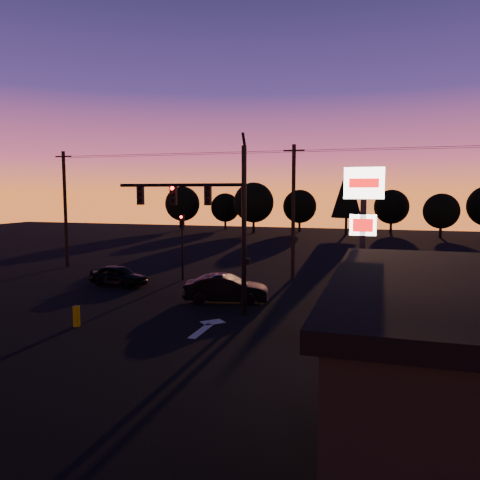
# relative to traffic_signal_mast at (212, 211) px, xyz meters

# --- Properties ---
(ground) EXTENTS (120.00, 120.00, 0.00)m
(ground) POSITION_rel_traffic_signal_mast_xyz_m (0.10, -3.99, -4.94)
(ground) COLOR black
(ground) RESTS_ON ground
(lane_arrow) EXTENTS (1.20, 3.10, 0.01)m
(lane_arrow) POSITION_rel_traffic_signal_mast_xyz_m (0.60, -2.33, -4.93)
(lane_arrow) COLOR beige
(lane_arrow) RESTS_ON ground
(traffic_signal_mast) EXTENTS (6.79, 0.52, 8.58)m
(traffic_signal_mast) POSITION_rel_traffic_signal_mast_xyz_m (0.00, 0.00, 0.00)
(traffic_signal_mast) COLOR black
(traffic_signal_mast) RESTS_ON ground
(secondary_signal) EXTENTS (0.30, 0.31, 4.35)m
(secondary_signal) POSITION_rel_traffic_signal_mast_xyz_m (-4.90, 7.49, -2.07)
(secondary_signal) COLOR black
(secondary_signal) RESTS_ON ground
(pylon_sign) EXTENTS (1.50, 0.28, 6.80)m
(pylon_sign) POSITION_rel_traffic_signal_mast_xyz_m (7.10, -2.49, -0.02)
(pylon_sign) COLOR black
(pylon_sign) RESTS_ON ground
(utility_pole_0) EXTENTS (1.40, 0.26, 9.00)m
(utility_pole_0) POSITION_rel_traffic_signal_mast_xyz_m (-15.90, 10.01, -0.34)
(utility_pole_0) COLOR black
(utility_pole_0) RESTS_ON ground
(utility_pole_1) EXTENTS (1.40, 0.26, 9.00)m
(utility_pole_1) POSITION_rel_traffic_signal_mast_xyz_m (2.10, 10.01, -0.34)
(utility_pole_1) COLOR black
(utility_pole_1) RESTS_ON ground
(power_wires) EXTENTS (36.00, 1.22, 0.07)m
(power_wires) POSITION_rel_traffic_signal_mast_xyz_m (2.10, 10.01, 3.63)
(power_wires) COLOR black
(power_wires) RESTS_ON ground
(bollard) EXTENTS (0.30, 0.30, 0.90)m
(bollard) POSITION_rel_traffic_signal_mast_xyz_m (-4.89, -3.93, -4.49)
(bollard) COLOR #B1A100
(bollard) RESTS_ON ground
(tree_0) EXTENTS (5.36, 5.36, 6.74)m
(tree_0) POSITION_rel_traffic_signal_mast_xyz_m (-21.90, 46.01, -0.88)
(tree_0) COLOR black
(tree_0) RESTS_ON ground
(tree_1) EXTENTS (4.54, 4.54, 5.71)m
(tree_1) POSITION_rel_traffic_signal_mast_xyz_m (-15.90, 49.01, -1.50)
(tree_1) COLOR black
(tree_1) RESTS_ON ground
(tree_2) EXTENTS (5.77, 5.78, 7.26)m
(tree_2) POSITION_rel_traffic_signal_mast_xyz_m (-9.90, 44.01, -0.57)
(tree_2) COLOR black
(tree_2) RESTS_ON ground
(tree_3) EXTENTS (4.95, 4.95, 6.22)m
(tree_3) POSITION_rel_traffic_signal_mast_xyz_m (-3.90, 48.01, -1.19)
(tree_3) COLOR black
(tree_3) RESTS_ON ground
(tree_4) EXTENTS (4.18, 4.18, 9.50)m
(tree_4) POSITION_rel_traffic_signal_mast_xyz_m (3.10, 45.01, 0.99)
(tree_4) COLOR black
(tree_4) RESTS_ON ground
(tree_5) EXTENTS (4.95, 4.95, 6.22)m
(tree_5) POSITION_rel_traffic_signal_mast_xyz_m (9.10, 50.01, -1.19)
(tree_5) COLOR black
(tree_5) RESTS_ON ground
(tree_6) EXTENTS (4.54, 4.54, 5.71)m
(tree_6) POSITION_rel_traffic_signal_mast_xyz_m (15.10, 44.01, -1.50)
(tree_6) COLOR black
(tree_6) RESTS_ON ground
(car_left) EXTENTS (3.99, 2.10, 1.29)m
(car_left) POSITION_rel_traffic_signal_mast_xyz_m (-7.96, 4.50, -4.29)
(car_left) COLOR black
(car_left) RESTS_ON ground
(car_mid) EXTENTS (4.68, 2.49, 1.46)m
(car_mid) POSITION_rel_traffic_signal_mast_xyz_m (-0.06, 2.27, -4.20)
(car_mid) COLOR black
(car_mid) RESTS_ON ground
(car_right) EXTENTS (4.64, 3.19, 1.25)m
(car_right) POSITION_rel_traffic_signal_mast_xyz_m (6.86, 4.47, -4.31)
(car_right) COLOR black
(car_right) RESTS_ON ground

